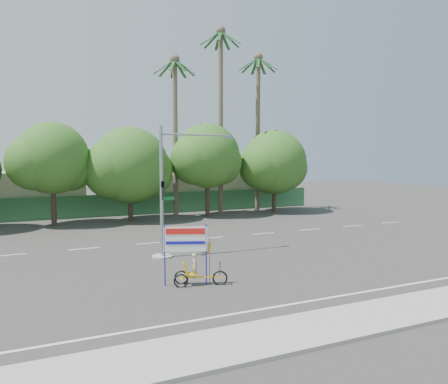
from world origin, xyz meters
name	(u,v)px	position (x,y,z in m)	size (l,w,h in m)	color
ground	(238,270)	(0.00, 0.00, 0.00)	(120.00, 120.00, 0.00)	#33302D
sidewalk_near	(343,323)	(0.00, -7.50, 0.06)	(50.00, 2.40, 0.12)	gray
fence	(133,204)	(0.00, 21.50, 1.00)	(38.00, 0.08, 2.00)	#336B3D
building_left	(13,194)	(-10.00, 26.00, 2.00)	(12.00, 8.00, 4.00)	#BDB096
building_right	(196,190)	(8.00, 26.00, 1.80)	(14.00, 8.00, 3.60)	#BDB096
tree_left	(52,161)	(-7.05, 18.00, 5.06)	(6.66, 5.60, 8.07)	#473828
tree_center	(129,168)	(-1.05, 18.00, 4.47)	(7.62, 6.40, 7.85)	#473828
tree_right	(207,158)	(5.95, 18.00, 5.24)	(6.90, 5.80, 8.36)	#473828
tree_far_right	(274,164)	(12.95, 18.00, 4.64)	(7.38, 6.20, 7.94)	#473828
palm_tall	(221,102)	(8.00, 19.50, 10.46)	(3.73, 3.79, 17.45)	#70604C
palm_mid	(258,115)	(12.00, 19.50, 9.40)	(3.73, 3.79, 15.45)	#70604C
palm_short	(175,118)	(3.50, 19.50, 8.86)	(3.73, 3.79, 14.45)	#70604C
traffic_signal	(167,203)	(-2.20, 3.98, 2.92)	(4.72, 1.10, 7.00)	gray
trike_billboard	(192,261)	(-2.87, -1.45, 1.05)	(2.50, 1.19, 2.61)	black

